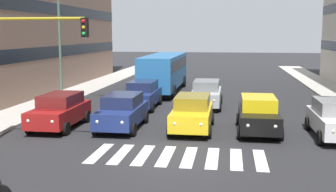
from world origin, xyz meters
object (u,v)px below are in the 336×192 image
at_px(street_lamp_right, 65,37).
at_px(bus_behind_traffic, 164,69).
at_px(car_2, 192,113).
at_px(car_3, 122,111).
at_px(car_4, 60,110).
at_px(car_1, 258,114).
at_px(car_row2_0, 142,94).
at_px(traffic_light_gantry, 11,58).
at_px(car_row2_1, 206,94).
at_px(car_0, 335,119).

bearing_deg(street_lamp_right, bus_behind_traffic, -128.95).
bearing_deg(car_2, car_3, 1.89).
xyz_separation_m(car_3, car_4, (3.15, 0.28, 0.00)).
xyz_separation_m(car_1, car_4, (9.81, 0.47, 0.00)).
bearing_deg(car_3, car_2, -178.11).
xyz_separation_m(car_1, car_row2_0, (6.88, -5.65, 0.00)).
bearing_deg(car_3, car_4, 5.16).
relative_size(car_1, car_3, 1.00).
bearing_deg(traffic_light_gantry, street_lamp_right, -79.23).
bearing_deg(traffic_light_gantry, car_row2_1, -124.38).
bearing_deg(car_4, car_3, -174.84).
relative_size(car_row2_1, traffic_light_gantry, 0.81).
height_order(car_row2_0, car_row2_1, same).
distance_m(car_row2_0, bus_behind_traffic, 7.74).
bearing_deg(car_row2_0, car_2, 122.94).
bearing_deg(traffic_light_gantry, bus_behind_traffic, -101.48).
xyz_separation_m(car_0, car_3, (10.03, -0.38, 0.00)).
bearing_deg(car_row2_1, car_0, 131.17).
bearing_deg(car_0, street_lamp_right, -24.13).
bearing_deg(car_row2_1, car_4, 45.36).
distance_m(car_row2_1, bus_behind_traffic, 7.81).
distance_m(car_2, car_row2_1, 6.64).
height_order(car_0, car_4, same).
distance_m(car_1, bus_behind_traffic, 14.92).
distance_m(car_0, car_2, 6.56).
bearing_deg(car_0, traffic_light_gantry, 14.91).
distance_m(car_row2_0, car_row2_1, 4.11).
bearing_deg(street_lamp_right, car_2, 144.37).
bearing_deg(bus_behind_traffic, car_1, 116.59).
relative_size(car_0, car_row2_0, 1.00).
relative_size(car_3, car_4, 1.00).
xyz_separation_m(car_1, street_lamp_right, (12.24, -6.42, 3.59)).
relative_size(car_4, car_row2_1, 1.00).
distance_m(car_1, car_row2_1, 7.16).
relative_size(car_0, car_row2_1, 1.00).
bearing_deg(car_2, traffic_light_gantry, 30.26).
bearing_deg(car_3, car_row2_0, -87.93).
distance_m(car_0, bus_behind_traffic, 17.16).
xyz_separation_m(car_2, car_row2_1, (-0.30, -6.64, 0.00)).
distance_m(car_0, car_1, 3.42).
height_order(bus_behind_traffic, traffic_light_gantry, traffic_light_gantry).
distance_m(car_1, traffic_light_gantry, 11.40).
distance_m(car_0, car_row2_0, 11.98).
xyz_separation_m(car_0, car_row2_1, (6.23, -7.13, 0.00)).
relative_size(car_2, car_3, 1.00).
bearing_deg(car_row2_0, car_row2_1, -167.15).
height_order(car_row2_0, bus_behind_traffic, bus_behind_traffic).
relative_size(car_2, car_4, 1.00).
height_order(car_0, car_3, same).
distance_m(bus_behind_traffic, street_lamp_right, 9.24).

